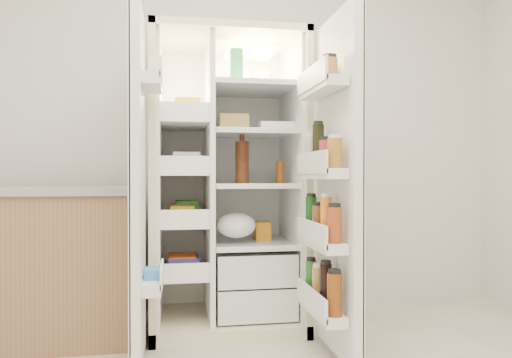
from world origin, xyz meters
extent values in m
cube|color=silver|center=(0.00, 2.00, 1.35)|extent=(4.00, 0.02, 2.70)
cube|color=beige|center=(-0.03, 1.93, 0.90)|extent=(0.92, 0.04, 1.80)
cube|color=beige|center=(-0.47, 1.60, 0.90)|extent=(0.04, 0.70, 1.80)
cube|color=beige|center=(0.41, 1.60, 0.90)|extent=(0.04, 0.70, 1.80)
cube|color=beige|center=(-0.03, 1.60, 1.78)|extent=(0.92, 0.70, 0.04)
cube|color=beige|center=(-0.03, 1.60, 0.04)|extent=(0.92, 0.70, 0.08)
cube|color=white|center=(-0.03, 1.90, 0.92)|extent=(0.84, 0.02, 1.68)
cube|color=white|center=(-0.44, 1.60, 0.92)|extent=(0.02, 0.62, 1.68)
cube|color=white|center=(0.38, 1.60, 0.92)|extent=(0.02, 0.62, 1.68)
cube|color=white|center=(-0.14, 1.60, 0.92)|extent=(0.03, 0.62, 1.68)
cube|color=silver|center=(0.13, 1.58, 0.18)|extent=(0.47, 0.52, 0.19)
cube|color=silver|center=(0.13, 1.58, 0.39)|extent=(0.47, 0.52, 0.19)
cube|color=#FFD18C|center=(0.13, 1.65, 1.72)|extent=(0.30, 0.30, 0.02)
cube|color=white|center=(-0.29, 1.60, 0.35)|extent=(0.28, 0.58, 0.02)
cube|color=white|center=(-0.29, 1.60, 0.65)|extent=(0.28, 0.58, 0.02)
cube|color=white|center=(-0.29, 1.60, 0.95)|extent=(0.28, 0.58, 0.02)
cube|color=white|center=(-0.29, 1.60, 1.25)|extent=(0.28, 0.58, 0.02)
cube|color=white|center=(0.13, 1.60, 0.52)|extent=(0.49, 0.58, 0.01)
cube|color=white|center=(0.13, 1.60, 0.88)|extent=(0.49, 0.58, 0.01)
cube|color=white|center=(0.13, 1.60, 1.20)|extent=(0.49, 0.58, 0.02)
cube|color=white|center=(0.13, 1.60, 1.48)|extent=(0.49, 0.58, 0.02)
cube|color=#C5491B|center=(-0.29, 1.60, 0.41)|extent=(0.16, 0.20, 0.10)
cube|color=#2A8023|center=(-0.29, 1.60, 0.72)|extent=(0.14, 0.18, 0.12)
cube|color=white|center=(-0.29, 1.60, 0.99)|extent=(0.20, 0.22, 0.07)
cube|color=gold|center=(-0.29, 1.60, 1.33)|extent=(0.15, 0.16, 0.14)
cube|color=#3B3297|center=(-0.29, 1.60, 0.40)|extent=(0.18, 0.20, 0.09)
cube|color=#BA7D20|center=(-0.29, 1.60, 0.71)|extent=(0.14, 0.18, 0.10)
cube|color=white|center=(-0.29, 1.60, 1.02)|extent=(0.16, 0.16, 0.12)
sphere|color=orange|center=(0.00, 1.50, 0.12)|extent=(0.07, 0.07, 0.07)
sphere|color=orange|center=(0.09, 1.54, 0.12)|extent=(0.07, 0.07, 0.07)
sphere|color=orange|center=(0.19, 1.50, 0.12)|extent=(0.07, 0.07, 0.07)
sphere|color=orange|center=(0.05, 1.64, 0.12)|extent=(0.07, 0.07, 0.07)
sphere|color=orange|center=(0.15, 1.62, 0.12)|extent=(0.07, 0.07, 0.07)
sphere|color=orange|center=(0.25, 1.58, 0.12)|extent=(0.07, 0.07, 0.07)
sphere|color=orange|center=(-0.03, 1.58, 0.12)|extent=(0.07, 0.07, 0.07)
ellipsoid|color=#407D29|center=(0.13, 1.60, 0.40)|extent=(0.26, 0.24, 0.11)
cylinder|color=#4C2310|center=(0.06, 1.55, 1.02)|extent=(0.08, 0.08, 0.26)
cylinder|color=brown|center=(0.30, 1.53, 0.96)|extent=(0.05, 0.05, 0.14)
cube|color=#289456|center=(0.02, 1.48, 1.59)|extent=(0.07, 0.07, 0.21)
cylinder|color=white|center=(0.21, 1.62, 1.54)|extent=(0.11, 0.11, 0.10)
cylinder|color=gold|center=(0.09, 1.67, 1.53)|extent=(0.07, 0.07, 0.09)
cube|color=white|center=(0.29, 1.50, 1.24)|extent=(0.24, 0.10, 0.06)
cube|color=tan|center=(0.01, 1.57, 1.26)|extent=(0.18, 0.10, 0.11)
ellipsoid|color=white|center=(0.02, 1.52, 0.60)|extent=(0.24, 0.22, 0.15)
cube|color=orange|center=(0.21, 1.65, 0.59)|extent=(0.10, 0.12, 0.12)
cube|color=white|center=(-0.53, 1.05, 0.90)|extent=(0.05, 0.40, 1.72)
cube|color=beige|center=(-0.55, 1.05, 0.90)|extent=(0.01, 0.40, 1.72)
cube|color=white|center=(-0.46, 1.05, 0.40)|extent=(0.09, 0.32, 0.06)
cube|color=white|center=(-0.46, 1.05, 1.40)|extent=(0.09, 0.32, 0.06)
cube|color=#338CCC|center=(-0.46, 1.05, 0.43)|extent=(0.07, 0.12, 0.10)
cube|color=white|center=(0.47, 0.96, 0.90)|extent=(0.05, 0.58, 1.72)
cube|color=beige|center=(0.50, 0.96, 0.90)|extent=(0.01, 0.58, 1.72)
cube|color=white|center=(0.39, 0.96, 0.26)|extent=(0.11, 0.50, 0.05)
cube|color=white|center=(0.39, 0.96, 0.60)|extent=(0.11, 0.50, 0.05)
cube|color=white|center=(0.39, 0.96, 0.95)|extent=(0.11, 0.50, 0.05)
cube|color=white|center=(0.39, 0.96, 1.38)|extent=(0.11, 0.50, 0.05)
cylinder|color=#74360C|center=(0.39, 0.76, 0.39)|extent=(0.07, 0.07, 0.20)
cylinder|color=black|center=(0.39, 0.89, 0.40)|extent=(0.06, 0.06, 0.22)
cylinder|color=#AC8339|center=(0.39, 1.02, 0.38)|extent=(0.06, 0.06, 0.18)
cylinder|color=#256321|center=(0.39, 1.15, 0.38)|extent=(0.06, 0.06, 0.19)
cylinder|color=#953818|center=(0.39, 0.76, 0.71)|extent=(0.07, 0.07, 0.17)
cylinder|color=orange|center=(0.39, 0.89, 0.73)|extent=(0.06, 0.06, 0.21)
cylinder|color=brown|center=(0.39, 1.02, 0.70)|extent=(0.07, 0.07, 0.16)
cylinder|color=#114C15|center=(0.39, 1.15, 0.72)|extent=(0.06, 0.06, 0.20)
cylinder|color=#956420|center=(0.39, 0.76, 1.04)|extent=(0.07, 0.07, 0.14)
cylinder|color=#AB2C2D|center=(0.39, 0.89, 1.04)|extent=(0.07, 0.07, 0.14)
cylinder|color=black|center=(0.39, 1.02, 1.09)|extent=(0.06, 0.06, 0.23)
cylinder|color=beige|center=(0.39, 1.15, 1.06)|extent=(0.06, 0.06, 0.18)
cylinder|color=#9B6726|center=(0.39, 0.84, 1.45)|extent=(0.08, 0.08, 0.10)
cylinder|color=brown|center=(0.39, 1.06, 1.45)|extent=(0.08, 0.08, 0.10)
cube|color=#8D6546|center=(-1.14, 1.52, 0.42)|extent=(1.16, 0.60, 0.83)
cube|color=#98989E|center=(-1.14, 1.52, 0.85)|extent=(1.20, 0.64, 0.04)
camera|label=1|loc=(-0.35, -1.40, 0.95)|focal=34.00mm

